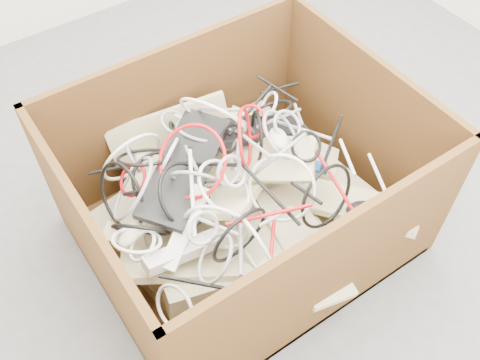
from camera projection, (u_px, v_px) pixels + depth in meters
ground at (276, 176)px, 2.28m from camera, size 3.00×3.00×0.00m
cardboard_box at (240, 210)px, 1.98m from camera, size 1.09×0.91×0.61m
keyboard_pile at (237, 181)px, 1.91m from camera, size 1.01×0.95×0.32m
mice_scatter at (250, 187)px, 1.81m from camera, size 0.82×0.56×0.21m
power_strip_left at (185, 228)px, 1.69m from camera, size 0.26×0.20×0.12m
power_strip_right at (186, 250)px, 1.68m from camera, size 0.28×0.07×0.09m
vga_plug at (321, 167)px, 1.85m from camera, size 0.06×0.06×0.03m
cable_tangle at (212, 176)px, 1.77m from camera, size 0.99×0.80×0.44m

